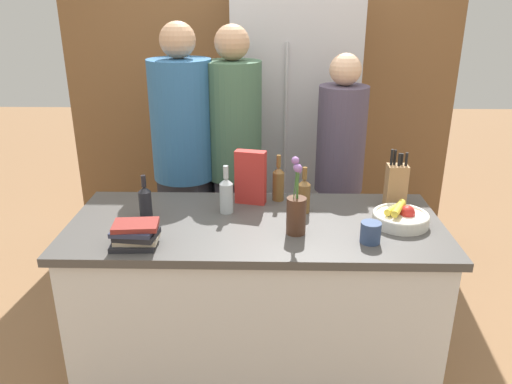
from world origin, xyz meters
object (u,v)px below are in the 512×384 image
(coffee_mug, at_px, (370,232))
(knife_block, at_px, (396,185))
(flower_vase, at_px, (296,211))
(person_in_red_tee, at_px, (339,168))
(cereal_box, at_px, (251,177))
(person_at_sink, at_px, (184,155))
(book_stack, at_px, (135,235))
(bottle_water, at_px, (145,201))
(refrigerator, at_px, (292,130))
(bottle_oil, at_px, (304,195))
(bottle_vinegar, at_px, (278,183))
(person_in_blue, at_px, (234,154))
(fruit_bowl, at_px, (401,217))
(bottle_wine, at_px, (226,194))

(coffee_mug, bearing_deg, knife_block, 63.81)
(flower_vase, bearing_deg, person_in_red_tee, 70.04)
(cereal_box, bearing_deg, person_at_sink, 131.74)
(flower_vase, height_order, book_stack, flower_vase)
(bottle_water, xyz_separation_m, person_at_sink, (0.08, 0.69, 0.03))
(refrigerator, height_order, bottle_water, refrigerator)
(refrigerator, bearing_deg, book_stack, -114.80)
(refrigerator, relative_size, person_at_sink, 1.12)
(flower_vase, relative_size, coffee_mug, 2.84)
(bottle_oil, bearing_deg, bottle_water, -173.47)
(bottle_oil, distance_m, bottle_vinegar, 0.21)
(knife_block, height_order, person_at_sink, person_at_sink)
(bottle_oil, height_order, person_in_blue, person_in_blue)
(coffee_mug, relative_size, person_at_sink, 0.07)
(person_in_red_tee, bearing_deg, person_in_blue, -171.43)
(fruit_bowl, height_order, bottle_vinegar, bottle_vinegar)
(knife_block, height_order, person_in_blue, person_in_blue)
(refrigerator, height_order, person_at_sink, refrigerator)
(coffee_mug, distance_m, bottle_water, 1.09)
(coffee_mug, xyz_separation_m, book_stack, (-1.04, -0.06, 0.01))
(refrigerator, distance_m, person_in_blue, 0.73)
(bottle_wine, bearing_deg, cereal_box, 47.61)
(book_stack, bearing_deg, bottle_water, 94.22)
(fruit_bowl, relative_size, bottle_wine, 1.08)
(person_in_blue, bearing_deg, bottle_vinegar, -73.42)
(flower_vase, bearing_deg, person_at_sink, 127.57)
(cereal_box, bearing_deg, knife_block, -2.21)
(bottle_vinegar, bearing_deg, cereal_box, -163.81)
(cereal_box, distance_m, book_stack, 0.71)
(knife_block, height_order, bottle_vinegar, knife_block)
(bottle_vinegar, distance_m, bottle_wine, 0.32)
(coffee_mug, distance_m, bottle_wine, 0.74)
(fruit_bowl, bearing_deg, bottle_oil, 163.38)
(refrigerator, distance_m, knife_block, 1.27)
(bottle_wine, xyz_separation_m, person_in_blue, (-0.00, 0.66, 0.01))
(cereal_box, distance_m, bottle_water, 0.56)
(bottle_wine, bearing_deg, person_in_red_tee, 44.23)
(bottle_oil, bearing_deg, refrigerator, 90.05)
(person_at_sink, bearing_deg, cereal_box, -25.15)
(book_stack, bearing_deg, refrigerator, 65.20)
(person_in_blue, bearing_deg, person_in_red_tee, -13.95)
(refrigerator, distance_m, coffee_mug, 1.61)
(fruit_bowl, distance_m, person_at_sink, 1.38)
(flower_vase, height_order, person_at_sink, person_at_sink)
(flower_vase, relative_size, person_at_sink, 0.21)
(bottle_wine, distance_m, bottle_water, 0.40)
(knife_block, relative_size, flower_vase, 0.84)
(refrigerator, xyz_separation_m, knife_block, (0.48, -1.17, 0.01))
(book_stack, xyz_separation_m, person_in_blue, (0.37, 1.03, 0.06))
(refrigerator, xyz_separation_m, person_at_sink, (-0.70, -0.66, 0.00))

